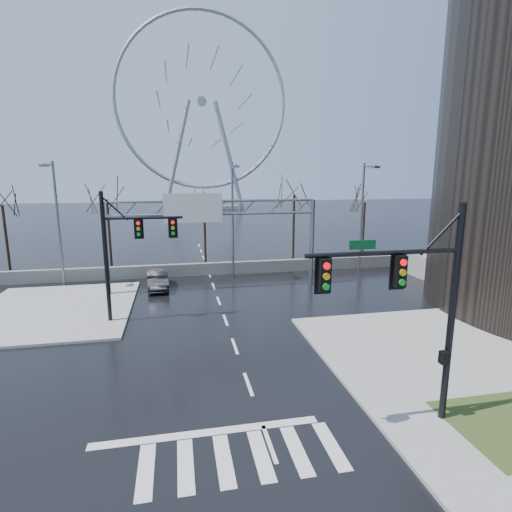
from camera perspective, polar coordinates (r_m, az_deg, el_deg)
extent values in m
plane|color=black|center=(18.15, -1.12, -17.83)|extent=(260.00, 260.00, 0.00)
cube|color=gray|center=(23.46, 23.25, -11.58)|extent=(12.00, 10.00, 0.15)
cube|color=gray|center=(30.10, -26.82, -6.86)|extent=(10.00, 12.00, 0.15)
cube|color=slate|center=(36.66, -6.70, -1.82)|extent=(52.00, 0.50, 1.10)
cylinder|color=black|center=(15.63, 26.15, -7.91)|extent=(0.24, 0.24, 8.00)
cylinder|color=black|center=(13.57, 17.93, 0.41)|extent=(5.40, 0.16, 0.16)
cube|color=black|center=(13.81, 19.90, -2.08)|extent=(0.35, 0.28, 1.05)
cube|color=black|center=(12.67, 9.77, -2.72)|extent=(0.35, 0.28, 1.05)
cylinder|color=black|center=(25.43, -20.66, -0.39)|extent=(0.24, 0.24, 8.00)
cylinder|color=black|center=(24.80, -15.79, 5.25)|extent=(4.60, 0.16, 0.16)
cube|color=black|center=(24.74, -16.43, 3.80)|extent=(0.35, 0.28, 1.05)
cube|color=black|center=(24.64, -11.79, 4.00)|extent=(0.35, 0.28, 1.05)
cylinder|color=slate|center=(31.50, -20.70, 0.83)|extent=(0.36, 0.36, 7.00)
cylinder|color=slate|center=(32.89, 7.96, 1.87)|extent=(0.36, 0.36, 7.00)
cylinder|color=slate|center=(30.79, -6.20, 7.83)|extent=(16.00, 0.20, 0.20)
cylinder|color=slate|center=(30.86, -6.16, 5.98)|extent=(16.00, 0.20, 0.20)
cube|color=#09481F|center=(30.57, -8.97, 6.80)|extent=(4.20, 0.10, 2.00)
cube|color=silver|center=(30.51, -8.97, 6.79)|extent=(4.40, 0.02, 2.20)
cylinder|color=slate|center=(35.53, -26.37, 3.94)|extent=(0.20, 0.20, 10.00)
cylinder|color=slate|center=(34.28, -27.54, 11.51)|extent=(0.12, 2.20, 0.12)
cube|color=slate|center=(33.31, -28.00, 11.34)|extent=(0.50, 0.70, 0.18)
cylinder|color=slate|center=(34.65, -3.36, 4.94)|extent=(0.20, 0.20, 10.00)
cylinder|color=slate|center=(33.36, -3.18, 12.78)|extent=(0.12, 2.20, 0.12)
cube|color=slate|center=(32.37, -2.92, 12.66)|extent=(0.50, 0.70, 0.18)
cylinder|color=slate|center=(38.21, 14.84, 5.18)|extent=(0.20, 0.20, 10.00)
cylinder|color=slate|center=(37.04, 15.97, 12.23)|extent=(0.12, 2.20, 0.12)
cube|color=slate|center=(36.15, 16.70, 12.06)|extent=(0.50, 0.70, 0.18)
cylinder|color=black|center=(42.80, -32.07, 1.95)|extent=(0.24, 0.24, 6.30)
cylinder|color=black|center=(39.97, -20.21, 2.77)|extent=(0.24, 0.24, 6.75)
cylinder|color=black|center=(40.63, -7.31, 2.86)|extent=(0.24, 0.24, 5.85)
cylinder|color=black|center=(41.19, 5.38, 3.84)|extent=(0.24, 0.24, 7.02)
cylinder|color=black|center=(44.65, 15.09, 3.50)|extent=(0.24, 0.24, 6.12)
cube|color=gray|center=(111.19, -7.37, 6.93)|extent=(18.00, 6.00, 1.00)
torus|color=#B2B2B7|center=(112.52, -7.74, 21.03)|extent=(45.00, 1.00, 45.00)
cylinder|color=#B2B2B7|center=(112.52, -7.74, 21.03)|extent=(2.40, 1.50, 2.40)
cylinder|color=#B2B2B7|center=(110.73, -11.27, 13.78)|extent=(8.28, 1.20, 28.82)
cylinder|color=#B2B2B7|center=(111.71, -3.86, 13.95)|extent=(8.28, 1.20, 28.82)
imported|color=black|center=(32.89, -13.89, -3.26)|extent=(1.90, 4.65, 1.50)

